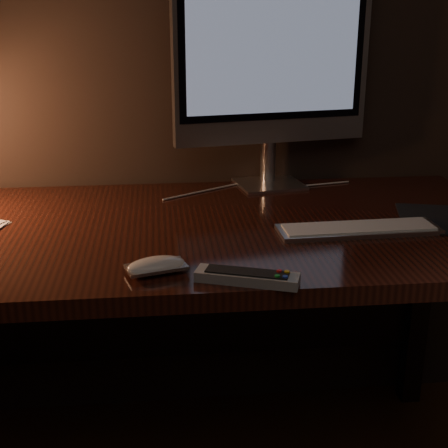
{
  "coord_description": "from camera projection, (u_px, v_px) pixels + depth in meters",
  "views": [
    {
      "loc": [
        -0.05,
        0.47,
        1.23
      ],
      "look_at": [
        0.08,
        1.73,
        0.79
      ],
      "focal_mm": 50.0,
      "sensor_mm": 36.0,
      "label": 1
    }
  ],
  "objects": [
    {
      "name": "mouse",
      "position": [
        156.0,
        268.0,
        1.19
      ],
      "size": [
        0.13,
        0.09,
        0.02
      ],
      "primitive_type": "ellipsoid",
      "rotation": [
        0.0,
        0.0,
        0.28
      ],
      "color": "white",
      "rests_on": "desk"
    },
    {
      "name": "desk",
      "position": [
        183.0,
        264.0,
        1.57
      ],
      "size": [
        1.6,
        0.75,
        0.75
      ],
      "color": "black",
      "rests_on": "ground"
    },
    {
      "name": "monitor",
      "position": [
        273.0,
        63.0,
        1.67
      ],
      "size": [
        0.55,
        0.19,
        0.58
      ],
      "rotation": [
        0.0,
        0.0,
        0.18
      ],
      "color": "silver",
      "rests_on": "desk"
    },
    {
      "name": "tv_remote",
      "position": [
        247.0,
        277.0,
        1.15
      ],
      "size": [
        0.2,
        0.11,
        0.03
      ],
      "rotation": [
        0.0,
        0.0,
        -0.34
      ],
      "color": "#9C9FA2",
      "rests_on": "desk"
    },
    {
      "name": "cable",
      "position": [
        258.0,
        189.0,
        1.74
      ],
      "size": [
        0.52,
        0.2,
        0.0
      ],
      "primitive_type": "cylinder",
      "rotation": [
        0.0,
        1.57,
        0.35
      ],
      "color": "white",
      "rests_on": "desk"
    },
    {
      "name": "keyboard",
      "position": [
        358.0,
        229.0,
        1.42
      ],
      "size": [
        0.37,
        0.12,
        0.01
      ],
      "primitive_type": "cube",
      "rotation": [
        0.0,
        0.0,
        0.04
      ],
      "color": "silver",
      "rests_on": "desk"
    }
  ]
}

